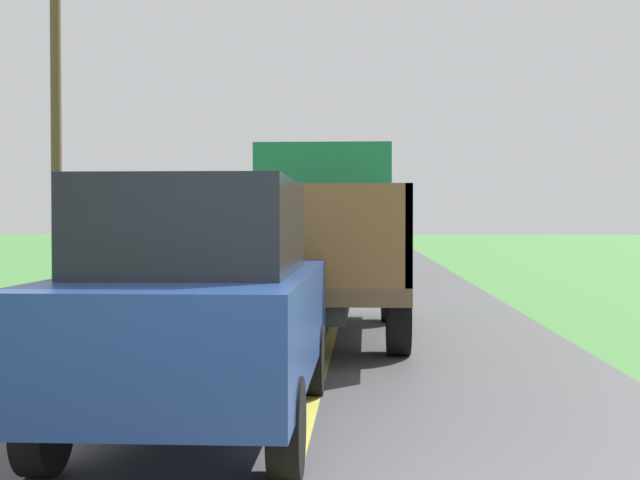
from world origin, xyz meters
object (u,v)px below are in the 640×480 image
object	(u,v)px
banana_truck_far	(329,228)
banana_truck_near	(321,236)
utility_pole_roadside	(56,121)
following_car	(202,301)

from	to	relation	value
banana_truck_far	banana_truck_near	bearing A→B (deg)	-87.99
utility_pole_roadside	following_car	xyz separation A→B (m)	(4.54, -9.11, -2.50)
banana_truck_far	utility_pole_roadside	distance (m)	12.38
following_car	utility_pole_roadside	bearing A→B (deg)	116.48
banana_truck_far	following_car	bearing A→B (deg)	-90.27
banana_truck_near	utility_pole_roadside	xyz separation A→B (m)	(-5.14, 2.94, 2.10)
banana_truck_far	following_car	xyz separation A→B (m)	(-0.10, -20.40, -0.40)
utility_pole_roadside	following_car	bearing A→B (deg)	-63.52
banana_truck_near	following_car	size ratio (longest dim) A/B	1.42
banana_truck_far	following_car	size ratio (longest dim) A/B	1.42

